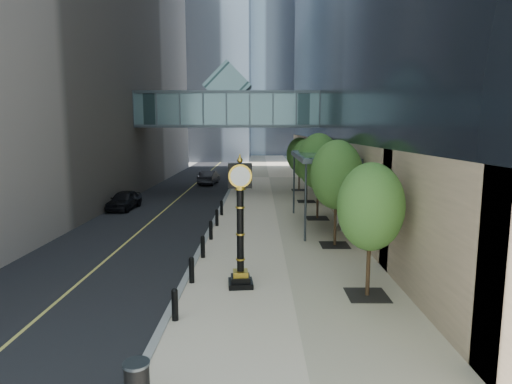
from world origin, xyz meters
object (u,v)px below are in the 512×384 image
pedestrian (339,215)px  car_far (209,177)px  car_near (124,200)px  street_clock (240,232)px

pedestrian → car_far: (-9.79, 21.28, -0.27)m
car_near → car_far: bearing=75.9°
car_near → car_far: (4.49, 14.37, 0.05)m
car_near → street_clock: bearing=-56.2°
pedestrian → car_far: size_ratio=0.43×
street_clock → car_far: street_clock is taller
street_clock → car_near: size_ratio=1.19×
street_clock → car_far: (-4.65, 29.82, -1.37)m
pedestrian → car_far: pedestrian is taller
street_clock → pedestrian: (5.14, 8.53, -1.10)m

